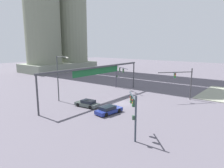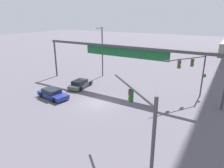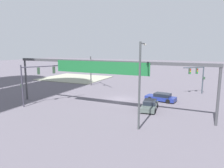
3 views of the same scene
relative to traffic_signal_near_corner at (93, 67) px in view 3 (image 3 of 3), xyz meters
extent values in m
plane|color=#59535E|center=(-9.13, 7.77, -4.08)|extent=(207.99, 207.99, 0.00)
cube|color=gray|center=(10.14, -8.04, -4.00)|extent=(15.65, 13.67, 0.15)
cylinder|color=#3E3E40|center=(1.24, -1.07, -1.04)|extent=(0.22, 0.22, 6.07)
cylinder|color=#3E3E40|center=(-1.34, 1.16, 1.32)|extent=(5.29, 4.58, 0.17)
cube|color=#1F4830|center=(-1.38, 1.19, 0.71)|extent=(0.41, 0.41, 0.95)
cylinder|color=red|center=(-1.49, 1.07, 1.01)|extent=(0.19, 0.18, 0.20)
cylinder|color=orange|center=(-1.49, 1.07, 0.71)|extent=(0.19, 0.18, 0.20)
cylinder|color=green|center=(-1.49, 1.07, 0.41)|extent=(0.19, 0.18, 0.20)
cylinder|color=#343E48|center=(-20.42, -2.17, -1.50)|extent=(0.21, 0.21, 5.15)
cylinder|color=#343E48|center=(-18.92, -0.79, 0.53)|extent=(3.10, 2.87, 0.16)
cube|color=#2D4835|center=(-19.41, -1.24, -0.07)|extent=(0.41, 0.41, 0.95)
cylinder|color=red|center=(-19.52, -1.12, 0.22)|extent=(0.19, 0.18, 0.20)
cylinder|color=orange|center=(-19.52, -1.12, -0.08)|extent=(0.19, 0.18, 0.20)
cylinder|color=green|center=(-19.52, -1.12, -0.38)|extent=(0.19, 0.18, 0.20)
cube|color=#2D4835|center=(-18.35, -0.27, -0.07)|extent=(0.41, 0.41, 0.95)
cylinder|color=red|center=(-18.46, -0.15, 0.22)|extent=(0.19, 0.18, 0.20)
cylinder|color=orange|center=(-18.46, -0.15, -0.08)|extent=(0.19, 0.18, 0.20)
cylinder|color=green|center=(-18.46, -0.15, -0.38)|extent=(0.19, 0.18, 0.20)
cube|color=#2D4835|center=(-20.58, -1.99, -1.33)|extent=(0.38, 0.38, 0.44)
cylinder|color=#3B3847|center=(1.16, 16.96, -1.24)|extent=(0.18, 0.18, 5.67)
cylinder|color=#3B3847|center=(-0.57, 14.11, 1.26)|extent=(3.58, 5.77, 0.14)
cube|color=#304934|center=(0.01, 15.05, 0.67)|extent=(0.39, 0.41, 0.95)
cylinder|color=red|center=(0.15, 14.97, 0.96)|extent=(0.16, 0.20, 0.20)
cylinder|color=orange|center=(0.15, 14.97, 0.66)|extent=(0.16, 0.20, 0.20)
cylinder|color=green|center=(0.15, 14.97, 0.36)|extent=(0.16, 0.20, 0.20)
cube|color=#304934|center=(-1.10, 13.23, 0.67)|extent=(0.39, 0.41, 0.95)
cylinder|color=red|center=(-0.96, 13.14, 0.96)|extent=(0.16, 0.20, 0.20)
cylinder|color=orange|center=(-0.96, 13.14, 0.66)|extent=(0.16, 0.20, 0.20)
cylinder|color=green|center=(-0.96, 13.14, 0.36)|extent=(0.16, 0.20, 0.20)
cube|color=#304934|center=(1.36, 16.84, -1.20)|extent=(0.36, 0.38, 0.44)
cylinder|color=#3A3E40|center=(-15.31, 17.96, 0.15)|extent=(0.20, 0.20, 8.46)
cylinder|color=#3A3E40|center=(-15.16, 16.70, 4.23)|extent=(0.43, 2.54, 0.12)
ellipsoid|color=silver|center=(-15.00, 15.44, 4.13)|extent=(0.37, 0.63, 0.20)
cylinder|color=#3D3D42|center=(-22.24, 13.67, -1.08)|extent=(0.28, 0.28, 6.00)
cylinder|color=#3D3D42|center=(3.98, 13.67, -1.08)|extent=(0.28, 0.28, 6.00)
cube|color=#3D3D42|center=(-9.13, 13.67, 2.10)|extent=(26.62, 0.35, 0.35)
cube|color=#195D2F|center=(-8.84, 13.88, 1.40)|extent=(12.80, 0.08, 1.50)
cube|color=navy|center=(-14.95, 6.02, -3.64)|extent=(4.61, 2.35, 0.55)
cube|color=black|center=(-15.22, 6.05, -3.12)|extent=(2.48, 1.87, 0.50)
cylinder|color=black|center=(-13.49, 6.68, -3.76)|extent=(0.66, 0.30, 0.64)
cylinder|color=black|center=(-13.70, 5.01, -3.76)|extent=(0.66, 0.30, 0.64)
cylinder|color=black|center=(-16.21, 7.03, -3.76)|extent=(0.66, 0.30, 0.64)
cylinder|color=black|center=(-16.42, 5.35, -3.76)|extent=(0.66, 0.30, 0.64)
cube|color=#47524E|center=(-14.61, 11.12, -3.64)|extent=(2.20, 4.41, 0.55)
cube|color=black|center=(-14.58, 10.87, -3.12)|extent=(1.76, 2.37, 0.50)
cylinder|color=black|center=(-15.56, 12.34, -3.76)|extent=(0.29, 0.66, 0.64)
cylinder|color=black|center=(-13.96, 12.52, -3.76)|extent=(0.29, 0.66, 0.64)
cylinder|color=black|center=(-15.26, 9.73, -3.76)|extent=(0.29, 0.66, 0.64)
cylinder|color=black|center=(-13.66, 9.91, -3.76)|extent=(0.29, 0.66, 0.64)
camera|label=1|loc=(-38.13, -13.04, 6.25)|focal=32.64mm
camera|label=2|loc=(4.55, -10.93, 6.06)|focal=32.73mm
camera|label=3|loc=(-21.10, 36.72, 3.85)|focal=33.52mm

